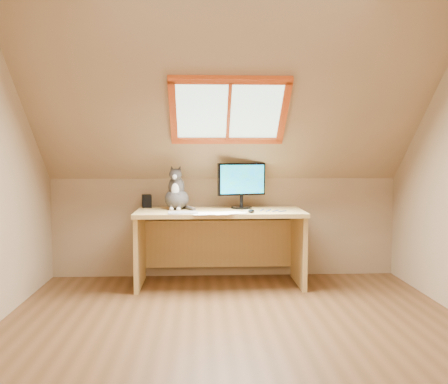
{
  "coord_description": "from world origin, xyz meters",
  "views": [
    {
      "loc": [
        -0.25,
        -3.31,
        1.26
      ],
      "look_at": [
        -0.04,
        1.0,
        0.92
      ],
      "focal_mm": 40.0,
      "sensor_mm": 36.0,
      "label": 1
    }
  ],
  "objects": [
    {
      "name": "mouse",
      "position": [
        0.21,
        1.14,
        0.74
      ],
      "size": [
        0.09,
        0.11,
        0.03
      ],
      "primitive_type": "ellipsoid",
      "rotation": [
        0.0,
        0.0,
        -0.32
      ],
      "color": "black",
      "rests_on": "desk"
    },
    {
      "name": "desk_speaker",
      "position": [
        -0.78,
        1.63,
        0.78
      ],
      "size": [
        0.11,
        0.11,
        0.13
      ],
      "primitive_type": "cube",
      "rotation": [
        0.0,
        0.0,
        0.21
      ],
      "color": "black",
      "rests_on": "desk"
    },
    {
      "name": "monitor",
      "position": [
        0.15,
        1.51,
        0.97
      ],
      "size": [
        0.47,
        0.2,
        0.44
      ],
      "color": "black",
      "rests_on": "desk"
    },
    {
      "name": "cables",
      "position": [
        0.32,
        1.26,
        0.72
      ],
      "size": [
        0.51,
        0.26,
        0.01
      ],
      "color": "silver",
      "rests_on": "desk"
    },
    {
      "name": "desk",
      "position": [
        -0.06,
        1.45,
        0.5
      ],
      "size": [
        1.58,
        0.69,
        0.72
      ],
      "color": "tan",
      "rests_on": "ground"
    },
    {
      "name": "room_shell",
      "position": [
        0.0,
        -0.09,
        1.43
      ],
      "size": [
        3.52,
        3.52,
        2.41
      ],
      "color": "tan",
      "rests_on": "ground"
    },
    {
      "name": "graphics_tablet",
      "position": [
        -0.4,
        1.14,
        0.72
      ],
      "size": [
        0.28,
        0.21,
        0.01
      ],
      "primitive_type": "cube",
      "rotation": [
        0.0,
        0.0,
        0.07
      ],
      "color": "#B2B2B7",
      "rests_on": "desk"
    },
    {
      "name": "ground",
      "position": [
        0.0,
        0.0,
        0.0
      ],
      "size": [
        3.5,
        3.5,
        0.0
      ],
      "primitive_type": "plane",
      "color": "brown",
      "rests_on": "ground"
    },
    {
      "name": "cat",
      "position": [
        -0.48,
        1.47,
        0.87
      ],
      "size": [
        0.26,
        0.3,
        0.43
      ],
      "color": "#443F3C",
      "rests_on": "desk"
    },
    {
      "name": "papers",
      "position": [
        -0.1,
        1.12,
        0.72
      ],
      "size": [
        0.35,
        0.3,
        0.01
      ],
      "color": "white",
      "rests_on": "desk"
    }
  ]
}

